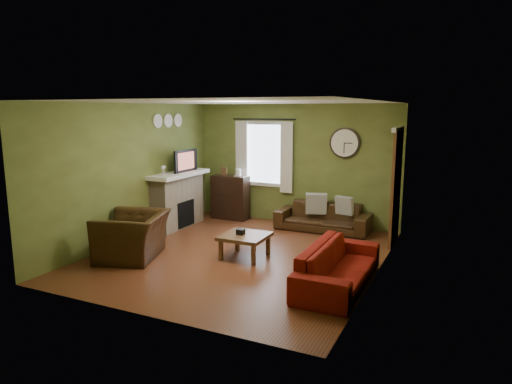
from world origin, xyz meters
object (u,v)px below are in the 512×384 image
at_px(sofa_red, 338,266).
at_px(coffee_table, 245,246).
at_px(armchair, 133,236).
at_px(sofa_brown, 323,217).
at_px(bookshelf, 230,197).

xyz_separation_m(sofa_red, coffee_table, (-1.76, 0.55, -0.10)).
relative_size(armchair, coffee_table, 1.57).
relative_size(sofa_red, armchair, 1.72).
bearing_deg(sofa_red, sofa_brown, 21.26).
xyz_separation_m(armchair, coffee_table, (1.70, 0.83, -0.18)).
distance_m(sofa_red, coffee_table, 1.85).
height_order(bookshelf, armchair, bookshelf).
bearing_deg(sofa_red, armchair, 94.54).
bearing_deg(sofa_red, bookshelf, 48.84).
bearing_deg(coffee_table, bookshelf, 123.49).
xyz_separation_m(bookshelf, coffee_table, (1.56, -2.35, -0.30)).
relative_size(sofa_brown, armchair, 1.64).
distance_m(bookshelf, coffee_table, 2.84).
bearing_deg(sofa_brown, armchair, -127.50).
xyz_separation_m(bookshelf, sofa_red, (3.32, -2.90, -0.20)).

